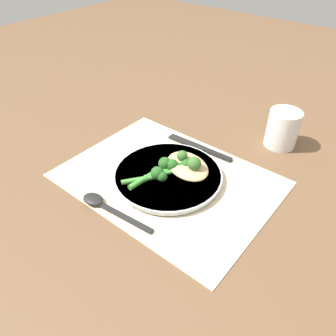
{
  "coord_description": "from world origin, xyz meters",
  "views": [
    {
      "loc": [
        0.36,
        -0.44,
        0.48
      ],
      "look_at": [
        0.0,
        0.0,
        0.03
      ],
      "focal_mm": 35.0,
      "sensor_mm": 36.0,
      "label": 1
    }
  ],
  "objects_px": {
    "broccoli_stalk_right": "(183,167)",
    "knife": "(200,148)",
    "broccoli_stalk_front": "(163,167)",
    "water_glass": "(283,129)",
    "chicken_fillet": "(187,166)",
    "plate": "(168,175)",
    "spoon": "(101,203)",
    "broccoli_stalk_left": "(170,169)",
    "broccoli_stalk_rear": "(155,175)"
  },
  "relations": [
    {
      "from": "broccoli_stalk_left",
      "to": "chicken_fillet",
      "type": "bearing_deg",
      "value": 71.54
    },
    {
      "from": "broccoli_stalk_right",
      "to": "broccoli_stalk_rear",
      "type": "height_order",
      "value": "broccoli_stalk_rear"
    },
    {
      "from": "broccoli_stalk_right",
      "to": "broccoli_stalk_left",
      "type": "height_order",
      "value": "broccoli_stalk_right"
    },
    {
      "from": "chicken_fillet",
      "to": "broccoli_stalk_rear",
      "type": "distance_m",
      "value": 0.08
    },
    {
      "from": "knife",
      "to": "spoon",
      "type": "height_order",
      "value": "spoon"
    },
    {
      "from": "chicken_fillet",
      "to": "broccoli_stalk_right",
      "type": "bearing_deg",
      "value": -109.76
    },
    {
      "from": "plate",
      "to": "broccoli_stalk_right",
      "type": "distance_m",
      "value": 0.04
    },
    {
      "from": "chicken_fillet",
      "to": "spoon",
      "type": "relative_size",
      "value": 0.79
    },
    {
      "from": "broccoli_stalk_right",
      "to": "spoon",
      "type": "height_order",
      "value": "broccoli_stalk_right"
    },
    {
      "from": "chicken_fillet",
      "to": "spoon",
      "type": "xyz_separation_m",
      "value": [
        -0.08,
        -0.19,
        -0.02
      ]
    },
    {
      "from": "plate",
      "to": "broccoli_stalk_left",
      "type": "relative_size",
      "value": 2.39
    },
    {
      "from": "broccoli_stalk_right",
      "to": "spoon",
      "type": "relative_size",
      "value": 0.57
    },
    {
      "from": "knife",
      "to": "broccoli_stalk_left",
      "type": "bearing_deg",
      "value": -177.63
    },
    {
      "from": "plate",
      "to": "broccoli_stalk_rear",
      "type": "relative_size",
      "value": 2.95
    },
    {
      "from": "broccoli_stalk_left",
      "to": "broccoli_stalk_front",
      "type": "distance_m",
      "value": 0.02
    },
    {
      "from": "broccoli_stalk_right",
      "to": "water_glass",
      "type": "distance_m",
      "value": 0.29
    },
    {
      "from": "plate",
      "to": "broccoli_stalk_rear",
      "type": "distance_m",
      "value": 0.04
    },
    {
      "from": "plate",
      "to": "broccoli_stalk_left",
      "type": "distance_m",
      "value": 0.02
    },
    {
      "from": "broccoli_stalk_right",
      "to": "knife",
      "type": "distance_m",
      "value": 0.12
    },
    {
      "from": "broccoli_stalk_right",
      "to": "broccoli_stalk_rear",
      "type": "bearing_deg",
      "value": -81.89
    },
    {
      "from": "chicken_fillet",
      "to": "broccoli_stalk_front",
      "type": "height_order",
      "value": "broccoli_stalk_front"
    },
    {
      "from": "plate",
      "to": "spoon",
      "type": "xyz_separation_m",
      "value": [
        -0.05,
        -0.16,
        -0.0
      ]
    },
    {
      "from": "chicken_fillet",
      "to": "broccoli_stalk_rear",
      "type": "height_order",
      "value": "broccoli_stalk_rear"
    },
    {
      "from": "broccoli_stalk_front",
      "to": "water_glass",
      "type": "xyz_separation_m",
      "value": [
        0.15,
        0.3,
        0.02
      ]
    },
    {
      "from": "spoon",
      "to": "water_glass",
      "type": "bearing_deg",
      "value": -27.79
    },
    {
      "from": "chicken_fillet",
      "to": "water_glass",
      "type": "bearing_deg",
      "value": 66.55
    },
    {
      "from": "broccoli_stalk_left",
      "to": "spoon",
      "type": "height_order",
      "value": "broccoli_stalk_left"
    },
    {
      "from": "broccoli_stalk_right",
      "to": "water_glass",
      "type": "height_order",
      "value": "water_glass"
    },
    {
      "from": "broccoli_stalk_front",
      "to": "broccoli_stalk_rear",
      "type": "relative_size",
      "value": 1.5
    },
    {
      "from": "chicken_fillet",
      "to": "broccoli_stalk_left",
      "type": "height_order",
      "value": "broccoli_stalk_left"
    },
    {
      "from": "plate",
      "to": "spoon",
      "type": "distance_m",
      "value": 0.16
    },
    {
      "from": "broccoli_stalk_left",
      "to": "spoon",
      "type": "bearing_deg",
      "value": -90.09
    },
    {
      "from": "broccoli_stalk_right",
      "to": "broccoli_stalk_front",
      "type": "bearing_deg",
      "value": -106.8
    },
    {
      "from": "chicken_fillet",
      "to": "broccoli_stalk_front",
      "type": "xyz_separation_m",
      "value": [
        -0.04,
        -0.04,
        0.0
      ]
    },
    {
      "from": "plate",
      "to": "broccoli_stalk_front",
      "type": "relative_size",
      "value": 1.96
    },
    {
      "from": "chicken_fillet",
      "to": "broccoli_stalk_right",
      "type": "height_order",
      "value": "broccoli_stalk_right"
    },
    {
      "from": "broccoli_stalk_left",
      "to": "knife",
      "type": "bearing_deg",
      "value": 112.82
    },
    {
      "from": "chicken_fillet",
      "to": "broccoli_stalk_right",
      "type": "xyz_separation_m",
      "value": [
        -0.0,
        -0.01,
        0.0
      ]
    },
    {
      "from": "broccoli_stalk_front",
      "to": "broccoli_stalk_rear",
      "type": "xyz_separation_m",
      "value": [
        0.01,
        -0.03,
        -0.0
      ]
    },
    {
      "from": "plate",
      "to": "water_glass",
      "type": "xyz_separation_m",
      "value": [
        0.14,
        0.29,
        0.04
      ]
    },
    {
      "from": "plate",
      "to": "knife",
      "type": "relative_size",
      "value": 1.33
    },
    {
      "from": "plate",
      "to": "water_glass",
      "type": "height_order",
      "value": "water_glass"
    },
    {
      "from": "broccoli_stalk_right",
      "to": "knife",
      "type": "xyz_separation_m",
      "value": [
        -0.03,
        0.12,
        -0.02
      ]
    },
    {
      "from": "broccoli_stalk_front",
      "to": "water_glass",
      "type": "relative_size",
      "value": 1.29
    },
    {
      "from": "broccoli_stalk_right",
      "to": "knife",
      "type": "bearing_deg",
      "value": 138.6
    },
    {
      "from": "plate",
      "to": "water_glass",
      "type": "distance_m",
      "value": 0.33
    },
    {
      "from": "broccoli_stalk_rear",
      "to": "water_glass",
      "type": "distance_m",
      "value": 0.36
    },
    {
      "from": "plate",
      "to": "knife",
      "type": "height_order",
      "value": "plate"
    },
    {
      "from": "plate",
      "to": "spoon",
      "type": "relative_size",
      "value": 1.38
    },
    {
      "from": "broccoli_stalk_front",
      "to": "spoon",
      "type": "bearing_deg",
      "value": -97.74
    }
  ]
}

